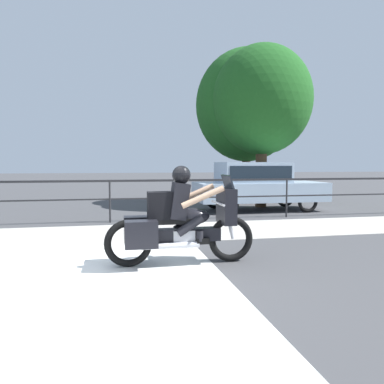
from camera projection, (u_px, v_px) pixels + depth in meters
name	position (u px, v px, depth m)	size (l,w,h in m)	color
ground_plane	(105.00, 280.00, 5.08)	(120.00, 120.00, 0.00)	#424244
sidewalk_band	(109.00, 234.00, 8.41)	(44.00, 2.40, 0.01)	#B7B2A8
crosswalk_band	(85.00, 286.00, 4.84)	(3.80, 6.00, 0.01)	silver
fence_railing	(110.00, 189.00, 9.99)	(36.00, 0.05, 1.15)	#232326
motorcycle	(178.00, 221.00, 5.83)	(2.37, 0.76, 1.55)	black
parked_car	(256.00, 183.00, 12.55)	(4.31, 1.79, 1.63)	#9EB2C6
tree_behind_sign	(247.00, 106.00, 14.70)	(4.01, 4.01, 6.07)	brown
tree_behind_car	(262.00, 100.00, 13.42)	(3.56, 3.56, 5.82)	brown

